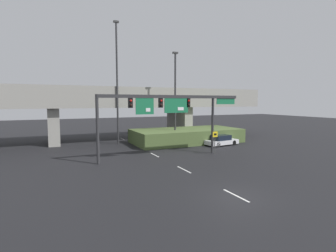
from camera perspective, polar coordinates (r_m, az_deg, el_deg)
ground_plane at (r=17.10m, az=14.58°, el=-14.44°), size 160.00×160.00×0.00m
lane_markings at (r=28.40m, az=-2.92°, el=-6.31°), size 0.14×29.26×0.01m
signal_gantry at (r=26.63m, az=0.28°, el=4.14°), size 15.66×0.44×6.40m
speed_limit_sign at (r=28.77m, az=10.17°, el=-2.87°), size 0.60×0.11×2.56m
highway_light_pole_near at (r=35.80m, az=-11.02°, el=9.63°), size 0.70×0.36×16.18m
highway_light_pole_far at (r=35.34m, az=1.58°, el=6.60°), size 0.70×0.36×12.27m
overpass_bridge at (r=40.31m, az=-9.92°, el=4.98°), size 45.59×8.43×7.76m
grass_embankment at (r=37.07m, az=4.04°, el=-2.10°), size 15.00×7.14×1.88m
parked_sedan_near_right at (r=35.19m, az=11.53°, el=-3.10°), size 4.72×2.43×1.37m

